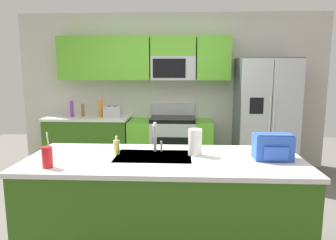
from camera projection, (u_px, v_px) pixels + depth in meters
ground_plane at (164, 222)px, 3.43m from camera, size 9.00×9.00×0.00m
kitchen_wall_unit at (163, 81)px, 5.25m from camera, size 5.20×0.43×2.60m
back_counter at (89, 143)px, 5.19m from camera, size 1.37×0.63×0.90m
range_oven at (171, 144)px, 5.13m from camera, size 1.36×0.61×1.10m
refrigerator at (265, 117)px, 4.91m from camera, size 0.90×0.76×1.85m
island_counter at (164, 205)px, 2.81m from camera, size 2.44×0.97×0.90m
toaster at (113, 112)px, 5.04m from camera, size 0.28×0.16×0.18m
pepper_mill at (83, 110)px, 5.11m from camera, size 0.05×0.05×0.21m
bottle_orange at (101, 108)px, 5.05m from camera, size 0.07×0.07×0.29m
bottle_purple at (72, 109)px, 5.07m from camera, size 0.06×0.06×0.27m
sink_faucet at (155, 135)px, 2.90m from camera, size 0.08×0.21×0.28m
drink_cup_red at (47, 157)px, 2.45m from camera, size 0.08×0.08×0.29m
soap_dispenser at (117, 147)px, 2.84m from camera, size 0.06×0.06×0.17m
paper_towel_roll at (195, 142)px, 2.81m from camera, size 0.12×0.12×0.24m
backpack at (273, 146)px, 2.67m from camera, size 0.32×0.22×0.23m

